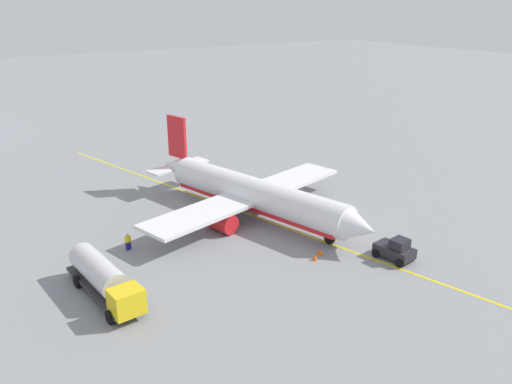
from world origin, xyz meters
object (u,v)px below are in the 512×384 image
Objects in this scene: refueling_worker at (128,242)px; safety_cone_wingtip at (320,252)px; fuel_tanker at (104,278)px; pushback_tug at (395,250)px; safety_cone_nose at (315,257)px; airplane at (253,194)px.

refueling_worker is 2.57× the size of safety_cone_wingtip.
fuel_tanker is 2.80× the size of pushback_tug.
safety_cone_nose is at bearing 76.30° from fuel_tanker.
fuel_tanker is 6.30× the size of refueling_worker.
airplane is 18.19× the size of refueling_worker.
safety_cone_wingtip is at bearing 0.66° from airplane.
airplane is 20.86m from fuel_tanker.
refueling_worker is (-7.25, 4.66, -0.91)m from fuel_tanker.
fuel_tanker is 19.02× the size of safety_cone_nose.
fuel_tanker reaches higher than refueling_worker.
fuel_tanker reaches higher than pushback_tug.
fuel_tanker is (7.63, -19.39, -0.86)m from airplane.
pushback_tug is 7.02m from safety_cone_wingtip.
airplane is 8.09× the size of pushback_tug.
safety_cone_nose is at bearing -122.02° from pushback_tug.
pushback_tug is 5.77× the size of safety_cone_wingtip.
fuel_tanker reaches higher than safety_cone_nose.
airplane is at bearing 111.48° from fuel_tanker.
safety_cone_nose is (12.12, -0.96, -2.31)m from airplane.
pushback_tug is 7.57m from safety_cone_nose.
refueling_worker is 3.02× the size of safety_cone_nose.
airplane is 17.09m from pushback_tug.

